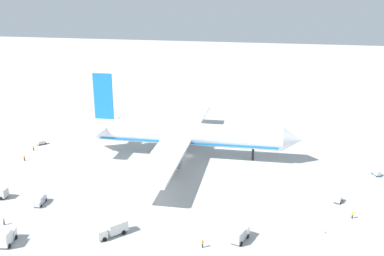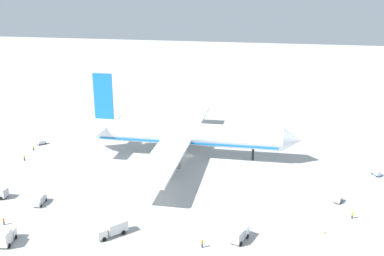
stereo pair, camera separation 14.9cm
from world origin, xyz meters
The scene contains 18 objects.
ground_plane centered at (0.00, 0.00, 0.00)m, with size 600.00×600.00×0.00m, color #B2B2AD.
airliner centered at (-1.23, -0.09, 7.00)m, with size 69.18×72.50×24.84m.
service_truck_0 centered at (20.58, -43.80, 1.50)m, with size 3.92×5.51×2.67m.
service_truck_1 centered at (-25.20, -55.01, 1.67)m, with size 3.30×5.25×3.19m.
service_truck_2 centered at (-5.39, -47.40, 1.51)m, with size 6.00×6.53×2.76m.
service_van centered at (-27.79, -38.05, 1.03)m, with size 2.54×4.77×1.97m.
baggage_cart_0 centered at (-49.54, -0.19, 0.74)m, with size 2.91×3.09×1.34m.
baggage_cart_1 centered at (54.23, -3.36, 0.81)m, with size 2.38×3.18×1.50m.
baggage_cart_2 centered at (42.24, -22.05, 0.79)m, with size 2.27×3.20×1.46m.
ground_worker_0 centered at (-30.25, -48.46, 0.81)m, with size 0.52×0.52×1.61m.
ground_worker_1 centered at (-49.23, -5.69, 0.83)m, with size 0.54×0.54×1.64m.
ground_worker_2 centered at (-47.15, -14.03, 0.83)m, with size 0.45×0.45×1.64m.
ground_worker_3 centered at (13.76, -47.89, 0.91)m, with size 0.52×0.52×1.78m.
ground_worker_4 centered at (44.49, -29.48, 0.89)m, with size 0.48×0.48×1.75m.
traffic_cone_0 centered at (26.31, 40.80, 0.28)m, with size 0.36×0.36×0.55m, color orange.
traffic_cone_1 centered at (-38.33, 20.95, 0.28)m, with size 0.36×0.36×0.55m, color orange.
traffic_cone_2 centered at (38.10, -37.16, 0.28)m, with size 0.36×0.36×0.55m, color orange.
traffic_cone_3 centered at (-10.44, 44.81, 0.28)m, with size 0.36×0.36×0.55m, color orange.
Camera 1 is at (27.47, -121.48, 49.14)m, focal length 40.52 mm.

